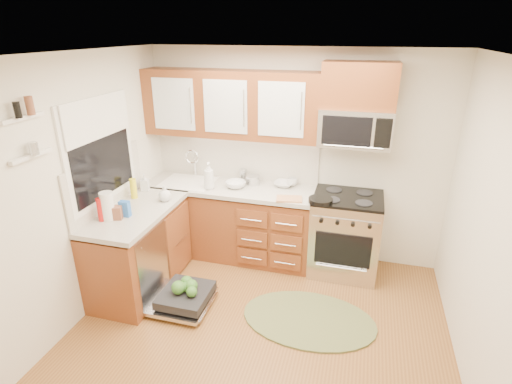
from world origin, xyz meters
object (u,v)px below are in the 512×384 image
(microwave, at_px, (355,127))
(rug, at_px, (309,319))
(range, at_px, (345,234))
(skillet, at_px, (321,200))
(bowl_b, at_px, (236,185))
(dishwasher, at_px, (182,298))
(stock_pot, at_px, (253,180))
(cutting_board, at_px, (289,199))
(sink, at_px, (189,192))
(paper_towel_roll, at_px, (107,206))
(cup, at_px, (292,182))
(upper_cabinets, at_px, (231,104))
(bowl_a, at_px, (284,184))

(microwave, relative_size, rug, 0.58)
(range, bearing_deg, skillet, -138.24)
(skillet, height_order, bowl_b, bowl_b)
(dishwasher, distance_m, bowl_b, 1.43)
(stock_pot, bearing_deg, cutting_board, -34.56)
(dishwasher, xyz_separation_m, stock_pot, (0.39, 1.28, 0.88))
(cutting_board, height_order, bowl_b, bowl_b)
(range, relative_size, sink, 1.53)
(paper_towel_roll, distance_m, cup, 2.10)
(dishwasher, relative_size, stock_pot, 3.93)
(rug, relative_size, cup, 10.92)
(dishwasher, relative_size, rug, 0.53)
(rug, bearing_deg, range, 76.19)
(stock_pot, height_order, cup, stock_pot)
(paper_towel_roll, xyz_separation_m, bowl_b, (0.94, 1.14, -0.10))
(bowl_b, bearing_deg, rug, -42.76)
(stock_pot, xyz_separation_m, bowl_b, (-0.16, -0.17, -0.02))
(upper_cabinets, bearing_deg, sink, -163.55)
(microwave, bearing_deg, sink, -176.15)
(upper_cabinets, xyz_separation_m, skillet, (1.12, -0.40, -0.90))
(bowl_a, bearing_deg, dishwasher, -120.79)
(range, distance_m, bowl_a, 0.92)
(dishwasher, bearing_deg, skillet, 34.93)
(rug, xyz_separation_m, bowl_b, (-1.06, 0.98, 0.95))
(sink, distance_m, cutting_board, 1.33)
(stock_pot, relative_size, cutting_board, 0.63)
(sink, distance_m, cup, 1.29)
(rug, bearing_deg, bowl_b, 137.24)
(paper_towel_roll, xyz_separation_m, cup, (1.58, 1.38, -0.09))
(rug, distance_m, stock_pot, 1.75)
(upper_cabinets, bearing_deg, paper_towel_roll, -123.04)
(bowl_a, bearing_deg, skillet, -40.87)
(rug, bearing_deg, cutting_board, 115.64)
(bowl_b, bearing_deg, stock_pot, 45.61)
(range, bearing_deg, bowl_a, 167.48)
(stock_pot, distance_m, bowl_b, 0.23)
(range, xyz_separation_m, stock_pot, (-1.15, 0.15, 0.50))
(skillet, relative_size, paper_towel_roll, 0.91)
(upper_cabinets, xyz_separation_m, cutting_board, (0.78, -0.35, -0.94))
(skillet, xyz_separation_m, bowl_b, (-1.03, 0.23, -0.01))
(range, bearing_deg, bowl_b, -179.21)
(upper_cabinets, relative_size, paper_towel_roll, 7.22)
(cutting_board, xyz_separation_m, cup, (-0.05, 0.43, 0.04))
(microwave, relative_size, stock_pot, 4.26)
(range, distance_m, cup, 0.87)
(dishwasher, distance_m, bowl_a, 1.74)
(cutting_board, bearing_deg, microwave, 27.79)
(bowl_a, distance_m, bowl_b, 0.58)
(cutting_board, bearing_deg, dishwasher, -134.81)
(skillet, bearing_deg, bowl_a, 139.13)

